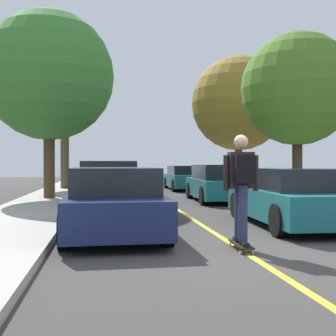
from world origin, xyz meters
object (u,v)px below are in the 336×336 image
Objects in this scene: parked_car_left_nearest at (113,201)px; skateboard at (241,244)px; parked_car_right_far at (185,178)px; street_tree_left_nearest at (49,76)px; street_tree_right_nearest at (297,89)px; parked_car_left_farthest at (107,175)px; street_tree_left_near at (65,89)px; street_tree_right_near at (239,104)px; skateboarder at (241,181)px; parked_car_right_near at (220,183)px; fire_hydrant at (282,192)px; parked_car_left_far at (108,178)px; parked_car_right_nearest at (293,197)px; parked_car_left_near at (110,185)px.

parked_car_left_nearest reaches higher than skateboard.
street_tree_left_nearest is at bearing -134.57° from parked_car_right_far.
parked_car_left_farthest is at bearing 115.18° from street_tree_right_nearest.
parked_car_right_far is at bearing -0.14° from street_tree_left_near.
street_tree_right_near reaches higher than skateboarder.
skateboard is (-2.03, -8.89, -0.59)m from parked_car_right_near.
street_tree_right_near is (8.44, 3.83, -0.33)m from street_tree_left_nearest.
parked_car_left_far is at bearing 127.82° from fire_hydrant.
skateboarder is at bearing -117.85° from fire_hydrant.
street_tree_right_near is at bearing 84.27° from fire_hydrant.
parked_car_left_near is at bearing 130.51° from parked_car_right_nearest.
skateboard is at bearing -84.31° from parked_car_left_farthest.
parked_car_right_nearest is at bearing -77.19° from parked_car_left_farthest.
parked_car_left_far reaches higher than parked_car_left_nearest.
parked_car_right_nearest is at bearing -110.02° from fire_hydrant.
street_tree_right_nearest is 9.06m from skateboard.
parked_car_right_near is 2.49× the size of skateboarder.
parked_car_right_far is at bearing -46.49° from parked_car_left_farthest.
parked_car_right_nearest is 0.66× the size of street_tree_left_nearest.
parked_car_left_nearest is 6.06× the size of fire_hydrant.
parked_car_right_far is at bearing 82.81° from skateboard.
parked_car_left_farthest is 6.59m from street_tree_left_near.
street_tree_left_near is at bearing 98.74° from parked_car_left_nearest.
fire_hydrant is at bearing 69.98° from parked_car_right_nearest.
parked_car_left_far is 4.65m from parked_car_right_far.
skateboard is (2.03, -7.27, -0.64)m from parked_car_left_near.
street_tree_right_nearest is at bearing 59.23° from skateboarder.
street_tree_right_near is at bearing 90.00° from street_tree_right_nearest.
parked_car_right_nearest is at bearing -90.01° from parked_car_right_near.
parked_car_right_far is 0.81× the size of street_tree_right_nearest.
street_tree_left_nearest is at bearing 113.45° from skateboard.
parked_car_right_near is at bearing 21.80° from parked_car_left_near.
parked_car_left_farthest reaches higher than fire_hydrant.
street_tree_left_near is 8.51× the size of skateboard.
parked_car_left_farthest reaches higher than parked_car_right_far.
street_tree_right_nearest is (8.44, -2.67, -0.74)m from street_tree_left_nearest.
street_tree_left_nearest is 1.07× the size of street_tree_right_near.
skateboard is (-2.03, -2.53, -0.55)m from parked_car_right_nearest.
parked_car_left_farthest is at bearing 102.81° from parked_car_right_nearest.
street_tree_left_nearest is 6.39m from street_tree_left_near.
parked_car_right_nearest is 10.34m from street_tree_left_nearest.
parked_car_left_far is at bearing 98.32° from skateboarder.
parked_car_right_near is 0.61× the size of street_tree_left_near.
parked_car_left_near reaches higher than fire_hydrant.
parked_car_left_nearest is 18.53m from parked_car_left_farthest.
skateboarder is (-3.53, -6.68, 0.63)m from fire_hydrant.
parked_car_left_far is 0.66× the size of street_tree_right_near.
parked_car_left_farthest is (0.00, 18.53, 0.04)m from parked_car_left_nearest.
parked_car_left_far is 7.20m from street_tree_right_near.
street_tree_left_near is at bearing 104.66° from skateboarder.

